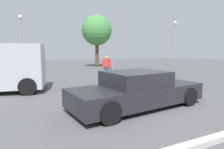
{
  "coord_description": "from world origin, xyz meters",
  "views": [
    {
      "loc": [
        -3.8,
        -5.42,
        1.89
      ],
      "look_at": [
        -0.26,
        1.85,
        0.9
      ],
      "focal_mm": 30.18,
      "sensor_mm": 36.0,
      "label": 1
    }
  ],
  "objects_px": {
    "pedestrian": "(107,65)",
    "light_post_far": "(175,35)",
    "sedan_foreground": "(137,90)",
    "light_post_mid": "(21,32)",
    "light_post_near": "(113,19)",
    "dog": "(107,84)"
  },
  "relations": [
    {
      "from": "pedestrian",
      "to": "light_post_far",
      "type": "relative_size",
      "value": 0.28
    },
    {
      "from": "sedan_foreground",
      "to": "light_post_far",
      "type": "distance_m",
      "value": 19.24
    },
    {
      "from": "light_post_mid",
      "to": "light_post_near",
      "type": "bearing_deg",
      "value": -38.59
    },
    {
      "from": "light_post_near",
      "to": "light_post_mid",
      "type": "height_order",
      "value": "light_post_near"
    },
    {
      "from": "light_post_far",
      "to": "light_post_mid",
      "type": "bearing_deg",
      "value": 168.74
    },
    {
      "from": "sedan_foreground",
      "to": "pedestrian",
      "type": "xyz_separation_m",
      "value": [
        1.9,
        6.72,
        0.37
      ]
    },
    {
      "from": "light_post_mid",
      "to": "light_post_far",
      "type": "xyz_separation_m",
      "value": [
        17.25,
        -3.43,
        0.06
      ]
    },
    {
      "from": "light_post_near",
      "to": "light_post_far",
      "type": "distance_m",
      "value": 10.16
    },
    {
      "from": "light_post_near",
      "to": "light_post_mid",
      "type": "bearing_deg",
      "value": 141.41
    },
    {
      "from": "sedan_foreground",
      "to": "light_post_far",
      "type": "bearing_deg",
      "value": 36.08
    },
    {
      "from": "light_post_mid",
      "to": "dog",
      "type": "bearing_deg",
      "value": -74.2
    },
    {
      "from": "dog",
      "to": "pedestrian",
      "type": "relative_size",
      "value": 0.4
    },
    {
      "from": "pedestrian",
      "to": "light_post_far",
      "type": "bearing_deg",
      "value": 151.56
    },
    {
      "from": "dog",
      "to": "sedan_foreground",
      "type": "bearing_deg",
      "value": -164.21
    },
    {
      "from": "light_post_mid",
      "to": "light_post_far",
      "type": "distance_m",
      "value": 17.59
    },
    {
      "from": "light_post_far",
      "to": "light_post_near",
      "type": "bearing_deg",
      "value": -165.63
    },
    {
      "from": "pedestrian",
      "to": "dog",
      "type": "bearing_deg",
      "value": 11.05
    },
    {
      "from": "sedan_foreground",
      "to": "pedestrian",
      "type": "relative_size",
      "value": 3.04
    },
    {
      "from": "dog",
      "to": "light_post_near",
      "type": "relative_size",
      "value": 0.09
    },
    {
      "from": "sedan_foreground",
      "to": "light_post_far",
      "type": "xyz_separation_m",
      "value": [
        13.97,
        12.8,
        3.33
      ]
    },
    {
      "from": "dog",
      "to": "light_post_mid",
      "type": "bearing_deg",
      "value": 38.22
    },
    {
      "from": "sedan_foreground",
      "to": "pedestrian",
      "type": "height_order",
      "value": "pedestrian"
    }
  ]
}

